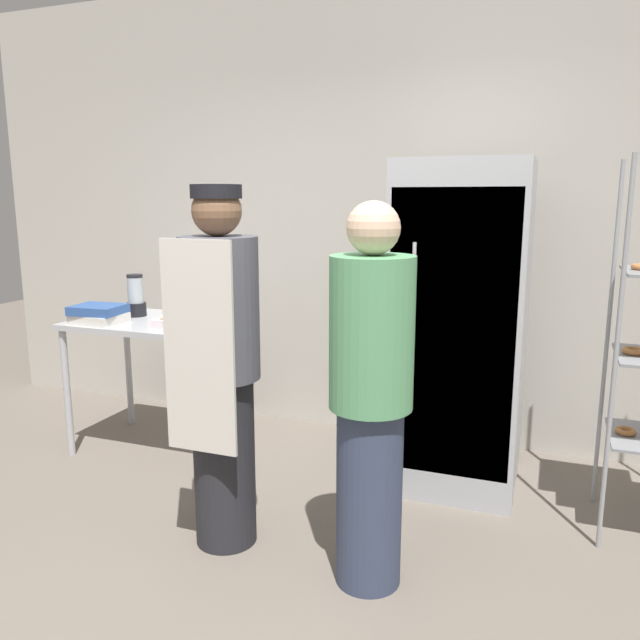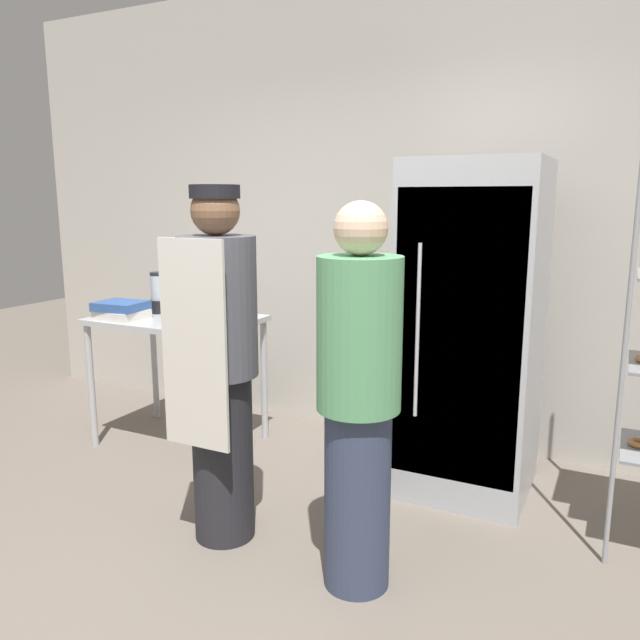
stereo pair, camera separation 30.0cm
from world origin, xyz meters
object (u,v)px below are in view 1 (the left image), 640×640
(refrigerator, at_px, (460,328))
(person_customer, at_px, (371,397))
(donut_box, at_px, (181,319))
(blender_pitcher, at_px, (136,298))
(person_baker, at_px, (221,365))
(binder_stack, at_px, (99,314))

(refrigerator, relative_size, person_customer, 1.13)
(donut_box, height_order, blender_pitcher, blender_pitcher)
(refrigerator, height_order, person_baker, refrigerator)
(person_baker, bearing_deg, person_customer, -5.24)
(person_customer, bearing_deg, blender_pitcher, 151.97)
(refrigerator, xyz_separation_m, binder_stack, (-2.18, -0.38, 0.00))
(binder_stack, xyz_separation_m, person_customer, (1.99, -0.74, -0.09))
(refrigerator, bearing_deg, binder_stack, -170.03)
(binder_stack, bearing_deg, person_customer, -20.39)
(refrigerator, xyz_separation_m, person_baker, (-0.93, -1.05, -0.04))
(donut_box, xyz_separation_m, blender_pitcher, (-0.47, 0.20, 0.08))
(refrigerator, bearing_deg, blender_pitcher, -177.15)
(blender_pitcher, relative_size, person_baker, 0.16)
(blender_pitcher, height_order, person_customer, person_customer)
(refrigerator, height_order, blender_pitcher, refrigerator)
(donut_box, xyz_separation_m, binder_stack, (-0.55, -0.08, 0.01))
(binder_stack, bearing_deg, blender_pitcher, 74.67)
(binder_stack, relative_size, person_customer, 0.19)
(refrigerator, distance_m, donut_box, 1.66)
(refrigerator, relative_size, blender_pitcher, 6.62)
(donut_box, xyz_separation_m, person_customer, (1.44, -0.82, -0.08))
(donut_box, bearing_deg, blender_pitcher, 157.11)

